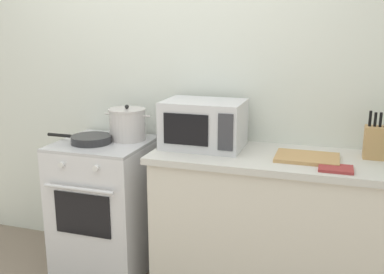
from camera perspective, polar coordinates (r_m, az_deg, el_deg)
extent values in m
cube|color=silver|center=(3.05, 2.54, 6.13)|extent=(4.40, 0.10, 2.50)
cube|color=beige|center=(2.84, 12.41, -11.87)|extent=(1.64, 0.56, 0.88)
cube|color=beige|center=(2.68, 12.91, -2.96)|extent=(1.70, 0.60, 0.04)
cube|color=silver|center=(3.17, -11.02, -8.87)|extent=(0.60, 0.60, 0.90)
cube|color=#B7B7BC|center=(3.02, -11.42, -0.78)|extent=(0.60, 0.60, 0.02)
cube|color=black|center=(2.90, -14.00, -9.71)|extent=(0.39, 0.01, 0.28)
cylinder|color=silver|center=(2.81, -14.49, -6.54)|extent=(0.48, 0.02, 0.02)
cylinder|color=silver|center=(2.85, -16.52, -3.45)|extent=(0.04, 0.02, 0.04)
cylinder|color=silver|center=(2.72, -12.32, -3.98)|extent=(0.04, 0.02, 0.04)
cylinder|color=beige|center=(3.03, -8.34, 1.53)|extent=(0.25, 0.25, 0.20)
cylinder|color=beige|center=(3.01, -8.41, 3.52)|extent=(0.25, 0.25, 0.01)
sphere|color=black|center=(3.00, -8.43, 3.89)|extent=(0.03, 0.03, 0.03)
cylinder|color=beige|center=(3.08, -10.78, 2.98)|extent=(0.05, 0.01, 0.01)
cylinder|color=beige|center=(2.95, -5.90, 2.70)|extent=(0.05, 0.01, 0.01)
cylinder|color=#28282B|center=(2.99, -12.88, -0.30)|extent=(0.27, 0.27, 0.05)
cylinder|color=black|center=(3.11, -16.59, 0.21)|extent=(0.20, 0.02, 0.02)
cube|color=silver|center=(2.79, 1.55, 1.69)|extent=(0.50, 0.36, 0.30)
cube|color=black|center=(2.64, -0.83, 0.97)|extent=(0.28, 0.01, 0.19)
cube|color=#38383D|center=(2.57, 4.34, 0.60)|extent=(0.09, 0.01, 0.22)
cube|color=tan|center=(2.65, 14.66, -2.59)|extent=(0.36, 0.26, 0.02)
cube|color=tan|center=(2.77, 22.65, -0.67)|extent=(0.13, 0.10, 0.19)
cylinder|color=black|center=(2.74, 22.05, 2.23)|extent=(0.02, 0.02, 0.09)
cylinder|color=black|center=(2.74, 22.62, 2.10)|extent=(0.02, 0.02, 0.08)
cylinder|color=black|center=(2.74, 23.21, 2.08)|extent=(0.02, 0.02, 0.08)
cube|color=#993333|center=(2.49, 18.10, -3.91)|extent=(0.18, 0.14, 0.02)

